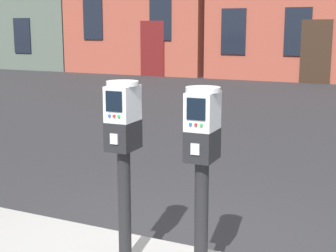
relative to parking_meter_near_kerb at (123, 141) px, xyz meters
name	(u,v)px	position (x,y,z in m)	size (l,w,h in m)	color
parking_meter_near_kerb	(123,141)	(0.00, 0.00, 0.00)	(0.22, 0.26, 1.31)	black
parking_meter_twin_adjacent	(202,151)	(0.58, 0.00, -0.01)	(0.22, 0.26, 1.30)	black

